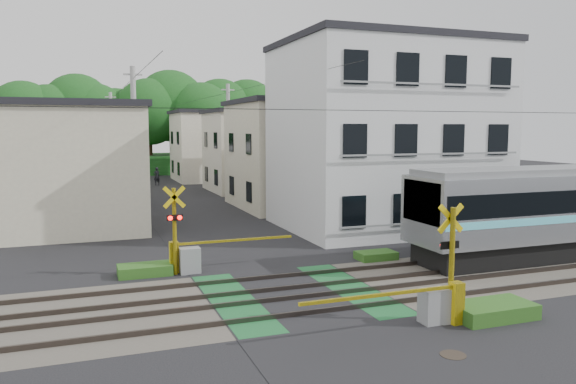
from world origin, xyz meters
name	(u,v)px	position (x,y,z in m)	size (l,w,h in m)	color
ground	(294,294)	(0.00, 0.00, 0.00)	(120.00, 120.00, 0.00)	black
track_bed	(294,293)	(0.00, 0.00, 0.04)	(120.00, 120.00, 0.14)	#47423A
crossing_signal_near	(438,297)	(2.59, -3.65, 0.71)	(4.74, 0.65, 3.09)	yellow
crossing_signal_far	(187,253)	(-2.59, 3.65, 0.71)	(4.74, 0.65, 3.09)	yellow
apartment_block	(384,135)	(8.50, 9.49, 4.66)	(10.20, 8.36, 9.30)	silver
houses_row	(171,153)	(0.25, 25.92, 3.24)	(22.07, 31.35, 6.80)	beige
tree_hill	(140,121)	(0.46, 49.49, 5.80)	(40.00, 11.59, 11.58)	#1A501A
catenary	(462,168)	(6.00, 0.03, 3.70)	(60.00, 5.04, 7.00)	#2D2D33
utility_poles	(157,142)	(-1.05, 23.01, 4.08)	(7.90, 42.00, 8.00)	#A5A5A0
pedestrian	(157,176)	(0.30, 34.74, 0.80)	(0.58, 0.38, 1.60)	black
manhole_cover	(453,355)	(1.67, -5.53, 0.01)	(0.58, 0.58, 0.02)	#2D261E
weed_patches	(347,284)	(1.76, -0.09, 0.18)	(10.25, 8.80, 0.40)	#2D5E1E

